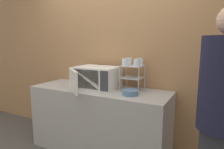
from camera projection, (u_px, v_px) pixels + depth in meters
wall_back at (112, 57)px, 2.95m from camera, size 8.00×0.06×2.60m
counter at (99, 120)px, 2.77m from camera, size 1.91×0.67×0.89m
microwave at (96, 77)px, 2.73m from camera, size 0.60×0.73×0.29m
dish_rack at (132, 72)px, 2.60m from camera, size 0.27×0.24×0.32m
glass_front_left at (125, 62)px, 2.56m from camera, size 0.08×0.08×0.09m
glass_back_right at (140, 62)px, 2.59m from camera, size 0.08×0.08×0.09m
glass_front_right at (137, 63)px, 2.47m from camera, size 0.08×0.08×0.09m
glass_back_left at (129, 61)px, 2.67m from camera, size 0.08×0.08×0.09m
bowl at (130, 93)px, 2.37m from camera, size 0.19×0.19×0.06m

